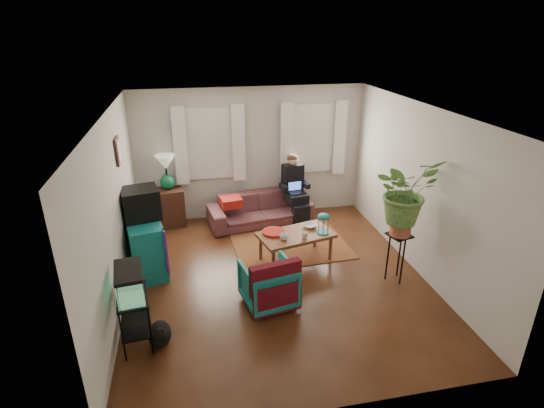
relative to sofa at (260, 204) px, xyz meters
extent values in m
cube|color=#4F2B14|center=(-0.09, -2.05, -0.39)|extent=(4.50, 5.00, 0.01)
cube|color=white|center=(-0.09, -2.05, 2.21)|extent=(4.50, 5.00, 0.01)
cube|color=silver|center=(-0.09, 0.45, 0.91)|extent=(4.50, 0.01, 2.60)
cube|color=silver|center=(-0.09, -4.55, 0.91)|extent=(4.50, 0.01, 2.60)
cube|color=silver|center=(-2.34, -2.05, 0.91)|extent=(0.01, 5.00, 2.60)
cube|color=silver|center=(2.16, -2.05, 0.91)|extent=(0.01, 5.00, 2.60)
cube|color=white|center=(-0.89, 0.43, 1.16)|extent=(1.08, 0.04, 1.38)
cube|color=white|center=(1.16, 0.43, 1.16)|extent=(1.08, 0.04, 1.38)
cube|color=white|center=(-0.89, 0.35, 1.16)|extent=(1.36, 0.06, 1.50)
cube|color=white|center=(1.16, 0.35, 1.16)|extent=(1.36, 0.06, 1.50)
cube|color=#3D2616|center=(-2.31, -1.20, 1.56)|extent=(0.04, 0.32, 0.40)
cube|color=brown|center=(0.36, -1.00, -0.39)|extent=(2.08, 1.70, 0.01)
imported|color=brown|center=(0.00, 0.00, 0.00)|extent=(2.11, 1.08, 0.79)
cube|color=#3B2116|center=(-1.74, 0.28, -0.02)|extent=(0.59, 0.59, 0.75)
cube|color=#12686C|center=(-2.08, -1.40, 0.05)|extent=(0.70, 1.08, 0.89)
cube|color=black|center=(-2.08, -1.30, 0.74)|extent=(0.64, 0.60, 0.48)
cube|color=black|center=(-2.09, -3.12, -0.04)|extent=(0.43, 0.67, 0.70)
cube|color=#7FD899|center=(-2.09, -3.12, 0.49)|extent=(0.39, 0.61, 0.37)
ellipsoid|color=black|center=(-1.82, -3.20, -0.21)|extent=(0.32, 0.46, 0.36)
imported|color=#125B6E|center=(-0.35, -2.64, -0.04)|extent=(0.80, 0.76, 0.71)
cube|color=#9E0A0A|center=(-0.29, -2.91, 0.11)|extent=(0.73, 0.30, 0.58)
cube|color=brown|center=(0.33, -1.56, -0.14)|extent=(1.33, 0.92, 0.50)
imported|color=white|center=(0.09, -1.73, 0.16)|extent=(0.16, 0.16, 0.11)
imported|color=beige|center=(0.43, -1.74, 0.16)|extent=(0.13, 0.13, 0.10)
imported|color=white|center=(0.62, -1.38, 0.13)|extent=(0.29, 0.29, 0.06)
cylinder|color=#B21414|center=(-0.03, -1.48, 0.13)|extent=(0.45, 0.45, 0.04)
cube|color=black|center=(1.69, -2.44, 0.00)|extent=(0.40, 0.40, 0.78)
imported|color=#599947|center=(1.69, -2.44, 0.93)|extent=(1.06, 0.97, 0.99)
camera|label=1|loc=(-1.29, -7.57, 3.29)|focal=28.00mm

